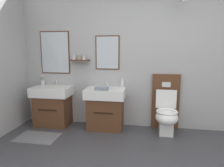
# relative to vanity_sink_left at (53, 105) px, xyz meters

# --- Properties ---
(wall_back) EXTENTS (5.11, 0.55, 2.77)m
(wall_back) POSITION_rel_vanity_sink_left_xyz_m (1.81, 0.26, 0.99)
(wall_back) COLOR #A8A8AA
(wall_back) RESTS_ON ground
(bath_mat) EXTENTS (0.68, 0.44, 0.01)m
(bath_mat) POSITION_rel_vanity_sink_left_xyz_m (0.00, -0.60, -0.39)
(bath_mat) COLOR slate
(bath_mat) RESTS_ON ground
(vanity_sink_left) EXTENTS (0.70, 0.49, 0.74)m
(vanity_sink_left) POSITION_rel_vanity_sink_left_xyz_m (0.00, 0.00, 0.00)
(vanity_sink_left) COLOR #56331E
(vanity_sink_left) RESTS_ON ground
(tap_on_left_sink) EXTENTS (0.03, 0.13, 0.11)m
(tap_on_left_sink) POSITION_rel_vanity_sink_left_xyz_m (0.00, 0.18, 0.42)
(tap_on_left_sink) COLOR silver
(tap_on_left_sink) RESTS_ON vanity_sink_left
(vanity_sink_right) EXTENTS (0.70, 0.49, 0.74)m
(vanity_sink_right) POSITION_rel_vanity_sink_left_xyz_m (1.02, 0.00, 0.00)
(vanity_sink_right) COLOR #56331E
(vanity_sink_right) RESTS_ON ground
(tap_on_right_sink) EXTENTS (0.03, 0.13, 0.11)m
(tap_on_right_sink) POSITION_rel_vanity_sink_left_xyz_m (1.02, 0.18, 0.42)
(tap_on_right_sink) COLOR silver
(tap_on_right_sink) RESTS_ON vanity_sink_right
(toilet) EXTENTS (0.48, 0.62, 1.00)m
(toilet) POSITION_rel_vanity_sink_left_xyz_m (2.09, 0.01, -0.02)
(toilet) COLOR #56331E
(toilet) RESTS_ON ground
(toothbrush_cup) EXTENTS (0.07, 0.07, 0.20)m
(toothbrush_cup) POSITION_rel_vanity_sink_left_xyz_m (-0.27, 0.17, 0.41)
(toothbrush_cup) COLOR silver
(toothbrush_cup) RESTS_ON vanity_sink_left
(soap_dispenser) EXTENTS (0.06, 0.06, 0.17)m
(soap_dispenser) POSITION_rel_vanity_sink_left_xyz_m (1.31, 0.18, 0.42)
(soap_dispenser) COLOR white
(soap_dispenser) RESTS_ON vanity_sink_right
(folded_hand_towel) EXTENTS (0.22, 0.16, 0.04)m
(folded_hand_towel) POSITION_rel_vanity_sink_left_xyz_m (0.98, -0.15, 0.37)
(folded_hand_towel) COLOR gray
(folded_hand_towel) RESTS_ON vanity_sink_right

